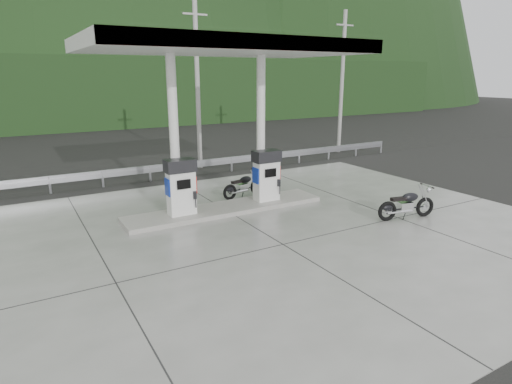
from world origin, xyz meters
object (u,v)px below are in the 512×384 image
motorcycle_left (244,186)px  gas_pump_right (266,176)px  motorcycle_right (407,205)px  gas_pump_left (181,187)px

motorcycle_left → gas_pump_right: bearing=-89.2°
motorcycle_left → motorcycle_right: motorcycle_right is taller
gas_pump_right → motorcycle_right: gas_pump_right is taller
gas_pump_right → motorcycle_left: size_ratio=1.01×
motorcycle_right → gas_pump_right: bearing=142.0°
gas_pump_left → motorcycle_left: gas_pump_left is taller
gas_pump_left → motorcycle_left: bearing=23.0°
gas_pump_right → motorcycle_right: (3.07, -3.66, -0.59)m
motorcycle_left → motorcycle_right: 5.93m
gas_pump_right → motorcycle_left: gas_pump_right is taller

